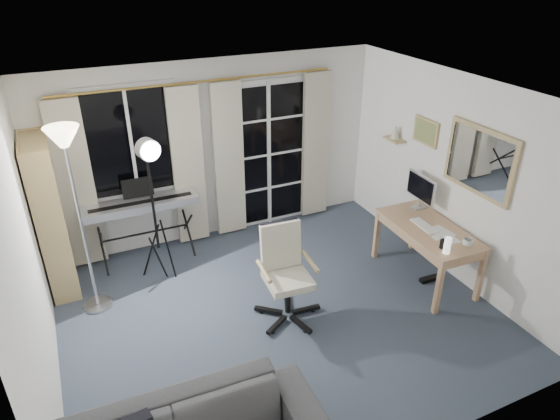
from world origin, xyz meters
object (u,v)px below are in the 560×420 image
object	(u,v)px
keyboard_piano	(141,206)
desk	(428,234)
monitor	(421,189)
bookshelf	(48,222)
torchiere_lamp	(69,167)
mug	(468,242)
office_chair	(284,264)
studio_light	(150,167)

from	to	relation	value
keyboard_piano	desk	distance (m)	3.47
monitor	desk	bearing A→B (deg)	-111.47
desk	monitor	distance (m)	0.60
bookshelf	desk	xyz separation A→B (m)	(4.00, -1.67, -0.25)
torchiere_lamp	mug	xyz separation A→B (m)	(3.77, -1.58, -0.93)
bookshelf	torchiere_lamp	world-z (taller)	torchiere_lamp
office_chair	desk	distance (m)	1.81
bookshelf	mug	xyz separation A→B (m)	(4.10, -2.17, -0.11)
torchiere_lamp	monitor	distance (m)	3.98
studio_light	bookshelf	bearing A→B (deg)	146.85
bookshelf	monitor	xyz separation A→B (m)	(4.20, -1.22, 0.10)
studio_light	desk	xyz separation A→B (m)	(2.87, -1.30, -0.85)
bookshelf	mug	bearing A→B (deg)	-28.97
monitor	mug	world-z (taller)	monitor
bookshelf	mug	distance (m)	4.64
bookshelf	torchiere_lamp	size ratio (longest dim) A/B	0.87
office_chair	mug	bearing A→B (deg)	-13.86
desk	mug	size ratio (longest dim) A/B	11.59
keyboard_piano	office_chair	bearing A→B (deg)	-55.45
keyboard_piano	office_chair	distance (m)	2.05
torchiere_lamp	monitor	bearing A→B (deg)	-9.22
torchiere_lamp	monitor	size ratio (longest dim) A/B	4.17
bookshelf	office_chair	world-z (taller)	bookshelf
bookshelf	desk	bearing A→B (deg)	-23.75
office_chair	monitor	world-z (taller)	monitor
studio_light	office_chair	distance (m)	1.79
studio_light	mug	bearing A→B (deg)	-46.06
studio_light	mug	xyz separation A→B (m)	(2.97, -1.80, -0.71)
studio_light	monitor	size ratio (longest dim) A/B	3.63
bookshelf	desk	size ratio (longest dim) A/B	1.37
keyboard_piano	monitor	xyz separation A→B (m)	(3.15, -1.37, 0.20)
studio_light	desk	world-z (taller)	studio_light
studio_light	monitor	xyz separation A→B (m)	(3.07, -0.85, -0.50)
office_chair	desk	size ratio (longest dim) A/B	0.80
mug	torchiere_lamp	bearing A→B (deg)	157.29
keyboard_piano	office_chair	xyz separation A→B (m)	(1.14, -1.69, -0.14)
keyboard_piano	mug	size ratio (longest dim) A/B	12.20
keyboard_piano	mug	xyz separation A→B (m)	(3.05, -2.32, -0.01)
bookshelf	office_chair	bearing A→B (deg)	-36.19
torchiere_lamp	office_chair	size ratio (longest dim) A/B	1.99
office_chair	monitor	size ratio (longest dim) A/B	2.10
torchiere_lamp	studio_light	size ratio (longest dim) A/B	1.15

